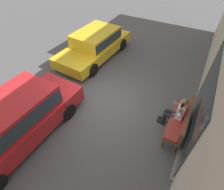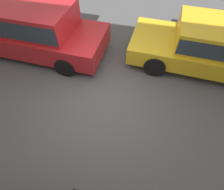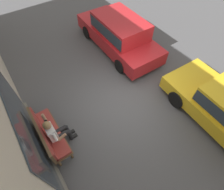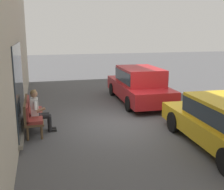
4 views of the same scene
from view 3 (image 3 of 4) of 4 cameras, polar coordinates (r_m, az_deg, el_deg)
ground_plane at (r=6.60m, az=4.04°, el=-1.20°), size 60.00×60.00×0.00m
bench at (r=5.56m, az=-20.33°, el=-11.72°), size 1.79×0.55×1.01m
person_on_phone at (r=5.36m, az=-17.91°, el=-11.36°), size 0.73×0.74×1.34m
parked_car_mid at (r=8.26m, az=2.22°, el=19.73°), size 4.69×1.98×1.54m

